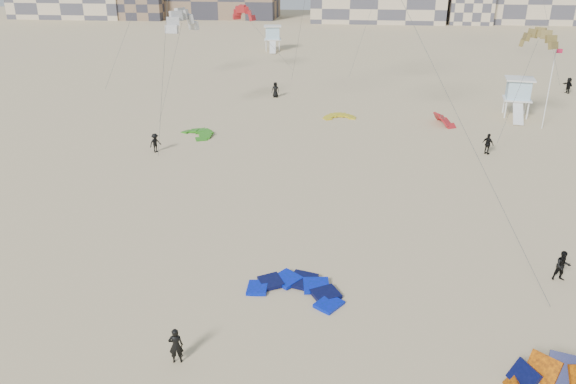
# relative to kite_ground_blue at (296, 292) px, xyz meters

# --- Properties ---
(ground) EXTENTS (320.00, 320.00, 0.00)m
(ground) POSITION_rel_kite_ground_blue_xyz_m (-3.98, -4.89, 0.00)
(ground) COLOR tan
(ground) RESTS_ON ground
(kite_ground_blue) EXTENTS (5.35, 5.51, 0.92)m
(kite_ground_blue) POSITION_rel_kite_ground_blue_xyz_m (0.00, 0.00, 0.00)
(kite_ground_blue) COLOR #0814E5
(kite_ground_blue) RESTS_ON ground
(kite_ground_green) EXTENTS (4.97, 4.95, 1.21)m
(kite_ground_green) POSITION_rel_kite_ground_blue_xyz_m (-11.94, 24.81, 0.00)
(kite_ground_green) COLOR #30951A
(kite_ground_green) RESTS_ON ground
(kite_ground_red_far) EXTENTS (3.79, 3.70, 3.13)m
(kite_ground_red_far) POSITION_rel_kite_ground_blue_xyz_m (10.98, 31.41, 0.00)
(kite_ground_red_far) COLOR #B2102E
(kite_ground_red_far) RESTS_ON ground
(kite_ground_yellow) EXTENTS (3.60, 3.74, 0.89)m
(kite_ground_yellow) POSITION_rel_kite_ground_blue_xyz_m (0.71, 32.44, 0.00)
(kite_ground_yellow) COLOR #C9D320
(kite_ground_yellow) RESTS_ON ground
(kitesurfer_main) EXTENTS (0.66, 0.51, 1.60)m
(kitesurfer_main) POSITION_rel_kite_ground_blue_xyz_m (-4.21, -5.67, 0.80)
(kitesurfer_main) COLOR black
(kitesurfer_main) RESTS_ON ground
(kitesurfer_b) EXTENTS (0.84, 0.68, 1.63)m
(kitesurfer_b) POSITION_rel_kite_ground_blue_xyz_m (13.20, 2.84, 0.82)
(kitesurfer_b) COLOR black
(kitesurfer_b) RESTS_ON ground
(kitesurfer_c) EXTENTS (1.13, 1.19, 1.62)m
(kitesurfer_c) POSITION_rel_kite_ground_blue_xyz_m (-14.10, 19.68, 0.81)
(kitesurfer_c) COLOR black
(kitesurfer_c) RESTS_ON ground
(kitesurfer_d) EXTENTS (1.03, 1.04, 1.76)m
(kitesurfer_d) POSITION_rel_kite_ground_blue_xyz_m (13.38, 22.69, 0.88)
(kitesurfer_d) COLOR black
(kitesurfer_d) RESTS_ON ground
(kitesurfer_e) EXTENTS (0.88, 0.59, 1.75)m
(kitesurfer_e) POSITION_rel_kite_ground_blue_xyz_m (-7.07, 40.58, 0.88)
(kitesurfer_e) COLOR black
(kitesurfer_e) RESTS_ON ground
(kitesurfer_f) EXTENTS (0.95, 1.83, 1.88)m
(kitesurfer_f) POSITION_rel_kite_ground_blue_xyz_m (27.37, 47.11, 0.94)
(kitesurfer_f) COLOR black
(kitesurfer_f) RESTS_ON ground
(kite_fly_grey) EXTENTS (5.02, 7.73, 9.69)m
(kite_fly_grey) POSITION_rel_kite_ground_blue_xyz_m (-14.50, 30.53, 9.35)
(kite_fly_grey) COLOR silver
(kite_fly_grey) RESTS_ON ground
(kite_fly_olive) EXTENTS (6.35, 9.98, 8.44)m
(kite_fly_olive) POSITION_rel_kite_ground_blue_xyz_m (18.18, 30.36, 8.31)
(kite_fly_olive) COLOR olive
(kite_fly_olive) RESTS_ON ground
(kite_fly_red) EXTENTS (9.48, 5.14, 8.34)m
(kite_fly_red) POSITION_rel_kite_ground_blue_xyz_m (-13.23, 53.69, 8.00)
(kite_fly_red) COLOR #B2102E
(kite_fly_red) RESTS_ON ground
(lifeguard_tower_near) EXTENTS (3.11, 5.53, 3.90)m
(lifeguard_tower_near) POSITION_rel_kite_ground_blue_xyz_m (18.58, 35.48, 1.94)
(lifeguard_tower_near) COLOR white
(lifeguard_tower_near) RESTS_ON ground
(lifeguard_tower_far) EXTENTS (3.36, 5.95, 4.19)m
(lifeguard_tower_far) POSITION_rel_kite_ground_blue_xyz_m (-12.71, 75.20, 2.08)
(lifeguard_tower_far) COLOR white
(lifeguard_tower_far) RESTS_ON ground
(flagpole) EXTENTS (0.63, 0.10, 7.76)m
(flagpole) POSITION_rel_kite_ground_blue_xyz_m (20.13, 31.17, 4.08)
(flagpole) COLOR white
(flagpole) RESTS_ON ground
(condo_fill_left) EXTENTS (12.00, 10.00, 8.00)m
(condo_fill_left) POSITION_rel_kite_ground_blue_xyz_m (-53.98, 123.11, 4.00)
(condo_fill_left) COLOR #7F644D
(condo_fill_left) RESTS_ON ground
(condo_fill_right) EXTENTS (10.00, 10.00, 10.00)m
(condo_fill_right) POSITION_rel_kite_ground_blue_xyz_m (28.02, 123.11, 5.00)
(condo_fill_right) COLOR beige
(condo_fill_right) RESTS_ON ground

